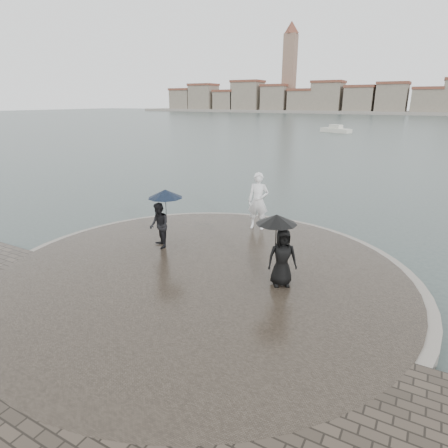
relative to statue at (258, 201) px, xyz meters
The scene contains 8 objects.
ground 8.02m from the statue, 88.55° to the right, with size 400.00×400.00×0.00m, color #2B3835.
kerb_ring 4.58m from the statue, 87.40° to the right, with size 12.50×12.50×0.32m, color gray.
quay_tip 4.57m from the statue, 87.40° to the right, with size 11.90×11.90×0.36m, color #2D261E.
statue is the anchor object (origin of this frame).
visitor_left 3.99m from the statue, 120.19° to the right, with size 1.31×1.15×2.04m.
visitor_right 4.73m from the statue, 58.67° to the right, with size 1.27×1.11×1.95m.
far_skyline 153.00m from the statue, 92.28° to the left, with size 260.00×20.00×37.00m.
boats 45.01m from the statue, 90.04° to the left, with size 23.62×21.22×1.50m.
Camera 1 is at (5.47, -5.02, 5.17)m, focal length 30.00 mm.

